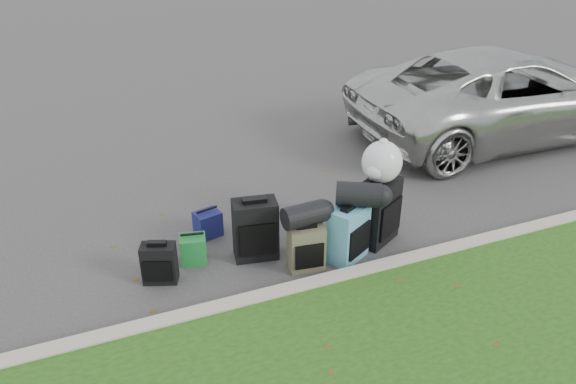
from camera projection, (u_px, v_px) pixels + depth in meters
name	position (u px, v px, depth m)	size (l,w,h in m)	color
ground	(302.00, 238.00, 6.75)	(120.00, 120.00, 0.00)	#383535
curb	(339.00, 280.00, 5.90)	(120.00, 0.18, 0.15)	#9E937F
suv	(505.00, 94.00, 9.26)	(2.38, 5.17, 1.44)	#B7B7B2
suitcase_small_black	(159.00, 263.00, 5.91)	(0.36, 0.20, 0.45)	black
suitcase_large_black_left	(255.00, 229.00, 6.26)	(0.49, 0.29, 0.71)	black
suitcase_olive	(306.00, 248.00, 6.10)	(0.38, 0.24, 0.53)	#43412C
suitcase_teal	(349.00, 233.00, 6.23)	(0.46, 0.27, 0.66)	teal
suitcase_large_black_right	(378.00, 211.00, 6.54)	(0.52, 0.31, 0.79)	black
tote_green	(193.00, 249.00, 6.25)	(0.28, 0.23, 0.32)	#19722E
tote_navy	(208.00, 224.00, 6.73)	(0.30, 0.23, 0.32)	navy
duffel_left	(304.00, 215.00, 5.96)	(0.25, 0.25, 0.47)	black
duffel_right	(359.00, 194.00, 6.06)	(0.27, 0.27, 0.48)	black
trash_bag	(382.00, 162.00, 6.26)	(0.46, 0.46, 0.46)	white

